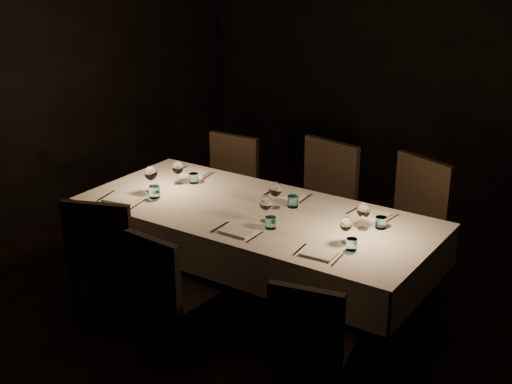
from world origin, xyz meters
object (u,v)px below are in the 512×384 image
Objects in this scene: chair_far_center at (319,203)px; chair_far_right at (408,224)px; chair_near_center at (166,290)px; chair_near_left at (107,257)px; chair_far_left at (227,188)px; dining_table at (256,221)px; chair_near_right at (310,342)px.

chair_far_center is 0.74m from chair_far_right.
chair_far_center is at bearing -92.14° from chair_near_center.
chair_near_center is at bearing 150.55° from chair_near_left.
chair_far_left is 0.93× the size of chair_far_right.
chair_far_right is (0.81, 0.80, -0.12)m from dining_table.
dining_table is at bearing -153.86° from chair_near_left.
chair_near_center is 0.84× the size of chair_far_center.
chair_near_left is (-0.69, -0.77, -0.16)m from dining_table.
chair_near_left is at bearing -15.04° from chair_near_right.
chair_far_center is at bearing 84.63° from dining_table.
chair_far_center is at bearing -158.48° from chair_far_right.
chair_near_right is 0.82× the size of chair_far_center.
chair_near_left is 1.11× the size of chair_near_right.
chair_near_right is (1.04, -0.01, -0.01)m from chair_near_center.
chair_far_right reaches higher than chair_near_center.
chair_far_left reaches higher than chair_near_left.
chair_near_left is 1.51m from chair_far_left.
chair_near_left is 2.17m from chair_far_right.
chair_near_left is 0.59m from chair_near_center.
chair_near_center is 1.65m from chair_far_center.
chair_far_left is (-0.10, 1.51, 0.00)m from chair_near_left.
chair_near_right is at bearing -52.52° from chair_far_center.
chair_near_center is at bearing -12.44° from chair_near_right.
dining_table is 1.28m from chair_near_right.
chair_far_right is at bearing -155.58° from chair_near_left.
chair_far_left is 0.87m from chair_far_center.
chair_near_right is at bearing -42.67° from dining_table.
chair_near_left is 0.99× the size of chair_far_left.
chair_near_right is 0.89× the size of chair_far_left.
chair_near_center is at bearing -68.32° from chair_far_left.
chair_near_right is 0.83× the size of chair_far_right.
chair_near_left reaches higher than dining_table.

